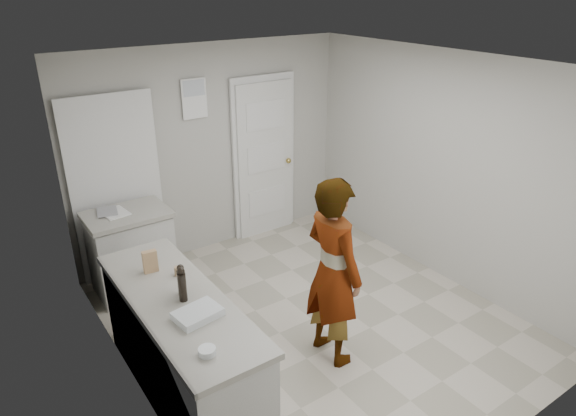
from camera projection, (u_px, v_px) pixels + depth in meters
ground at (311, 319)px, 5.17m from camera, size 4.00×4.00×0.00m
room_shell at (202, 172)px, 6.12m from camera, size 4.00×4.00×4.00m
main_counter at (183, 351)px, 4.09m from camera, size 0.64×1.96×0.93m
side_counter at (132, 255)px, 5.50m from camera, size 0.84×0.61×0.93m
person at (333, 272)px, 4.36m from camera, size 0.42×0.64×1.72m
cake_mix_box at (150, 261)px, 4.20m from camera, size 0.12×0.07×0.19m
spice_jar at (177, 271)px, 4.17m from camera, size 0.05×0.05×0.08m
oil_cruet_a at (181, 280)px, 3.89m from camera, size 0.06×0.06×0.26m
oil_cruet_b at (182, 285)px, 3.80m from camera, size 0.06×0.06×0.28m
baking_dish at (198, 314)px, 3.65m from camera, size 0.35×0.27×0.06m
egg_bowl at (207, 351)px, 3.30m from camera, size 0.12×0.12×0.04m
papers at (115, 213)px, 5.28m from camera, size 0.27×0.33×0.01m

